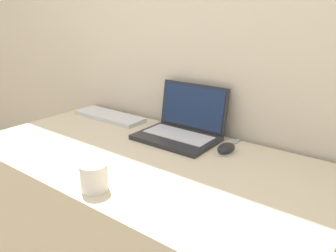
{
  "coord_description": "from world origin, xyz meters",
  "views": [
    {
      "loc": [
        0.8,
        -0.52,
        1.25
      ],
      "look_at": [
        0.01,
        0.52,
        0.79
      ],
      "focal_mm": 35.0,
      "sensor_mm": 36.0,
      "label": 1
    }
  ],
  "objects_px": {
    "external_keyboard": "(109,116)",
    "usb_stick": "(235,142)",
    "laptop": "(182,127)",
    "computer_mouse": "(226,149)",
    "drink_cup": "(94,177)"
  },
  "relations": [
    {
      "from": "usb_stick",
      "to": "external_keyboard",
      "type": "bearing_deg",
      "value": -173.3
    },
    {
      "from": "laptop",
      "to": "drink_cup",
      "type": "xyz_separation_m",
      "value": [
        0.04,
        -0.55,
        -0.0
      ]
    },
    {
      "from": "laptop",
      "to": "external_keyboard",
      "type": "bearing_deg",
      "value": 179.96
    },
    {
      "from": "computer_mouse",
      "to": "usb_stick",
      "type": "relative_size",
      "value": 1.73
    },
    {
      "from": "drink_cup",
      "to": "computer_mouse",
      "type": "height_order",
      "value": "drink_cup"
    },
    {
      "from": "external_keyboard",
      "to": "usb_stick",
      "type": "height_order",
      "value": "external_keyboard"
    },
    {
      "from": "external_keyboard",
      "to": "computer_mouse",
      "type": "bearing_deg",
      "value": -2.8
    },
    {
      "from": "drink_cup",
      "to": "usb_stick",
      "type": "xyz_separation_m",
      "value": [
        0.18,
        0.63,
        -0.04
      ]
    },
    {
      "from": "external_keyboard",
      "to": "usb_stick",
      "type": "bearing_deg",
      "value": 6.7
    },
    {
      "from": "external_keyboard",
      "to": "drink_cup",
      "type": "bearing_deg",
      "value": -46.78
    },
    {
      "from": "laptop",
      "to": "external_keyboard",
      "type": "xyz_separation_m",
      "value": [
        -0.47,
        0.0,
        -0.04
      ]
    },
    {
      "from": "laptop",
      "to": "computer_mouse",
      "type": "height_order",
      "value": "laptop"
    },
    {
      "from": "laptop",
      "to": "usb_stick",
      "type": "bearing_deg",
      "value": 20.22
    },
    {
      "from": "drink_cup",
      "to": "external_keyboard",
      "type": "relative_size",
      "value": 0.22
    },
    {
      "from": "computer_mouse",
      "to": "usb_stick",
      "type": "bearing_deg",
      "value": 98.49
    }
  ]
}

